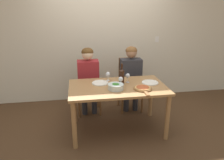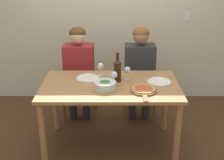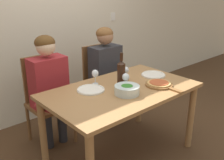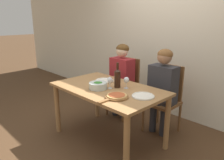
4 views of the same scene
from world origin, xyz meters
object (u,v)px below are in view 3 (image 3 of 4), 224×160
Objects in this scene: chair_left at (46,97)px; person_woman at (49,81)px; dinner_plate_left at (91,90)px; wine_glass_left at (95,74)px; dinner_plate_right at (153,75)px; broccoli_bowl at (127,90)px; chair_right at (101,81)px; wine_bottle at (121,72)px; wine_glass_right at (125,71)px; pizza_on_board at (160,84)px; person_man at (106,67)px; wine_glass_centre at (126,78)px.

person_woman is (-0.00, -0.12, 0.22)m from chair_left.
person_woman is 4.66× the size of dinner_plate_left.
chair_left is at bearing 119.66° from wine_glass_left.
wine_glass_left is at bearing 161.22° from dinner_plate_right.
broccoli_bowl reaches higher than dinner_plate_right.
chair_right is 0.93m from dinner_plate_left.
wine_bottle is 2.17× the size of wine_glass_right.
chair_right is at bearing 87.69° from pizza_on_board.
broccoli_bowl is at bearing -66.13° from person_woman.
dinner_plate_left is 0.79m from dinner_plate_right.
chair_left is 3.71× the size of dinner_plate_left.
person_man is at bearing 61.79° from broccoli_bowl.
dinner_plate_right is 0.64× the size of pizza_on_board.
wine_glass_right is at bearing -41.89° from person_woman.
person_woman reaches higher than wine_glass_left.
chair_right reaches higher than dinner_plate_left.
chair_right reaches higher than broccoli_bowl.
wine_glass_centre is (-0.15, -0.15, 0.00)m from wine_glass_right.
dinner_plate_right is at bearing -38.26° from chair_left.
pizza_on_board is 2.74× the size of wine_glass_left.
pizza_on_board is (0.59, -0.36, 0.01)m from dinner_plate_left.
chair_right is 2.39× the size of pizza_on_board.
chair_right is at bearing 46.91° from wine_glass_left.
chair_right is 3.71× the size of dinner_plate_left.
person_man is 5.31× the size of broccoli_bowl.
wine_glass_right is at bearing -2.59° from dinner_plate_left.
wine_glass_right reaches higher than dinner_plate_right.
wine_bottle is 1.41× the size of broccoli_bowl.
dinner_plate_left is 1.00× the size of dinner_plate_right.
person_woman is at bearing -90.00° from chair_left.
chair_left is at bearing 104.05° from dinner_plate_left.
wine_glass_centre is (0.45, -0.81, 0.34)m from chair_left.
dinner_plate_right is (0.59, 0.18, -0.03)m from broccoli_bowl.
dinner_plate_right is 1.76× the size of wine_glass_centre.
person_man reaches higher than chair_right.
wine_glass_left is at bearing 136.65° from wine_bottle.
person_man is at bearing 0.00° from person_woman.
chair_right reaches higher than wine_glass_right.
wine_glass_left is at bearing 156.88° from wine_glass_right.
wine_glass_right is (0.60, -0.65, 0.34)m from chair_left.
broccoli_bowl is (-0.13, -0.22, -0.09)m from wine_bottle.
wine_glass_centre is (0.15, -0.28, 0.00)m from wine_glass_left.
person_woman is 1.13m from dinner_plate_right.
chair_left is 0.83m from person_man.
chair_right is at bearing 73.66° from wine_glass_right.
wine_glass_centre is at bearing -61.21° from wine_glass_left.
broccoli_bowl is 0.37m from wine_glass_right.
chair_left is at bearing 111.15° from broccoli_bowl.
broccoli_bowl is 0.88× the size of dinner_plate_right.
broccoli_bowl is 0.35m from dinner_plate_left.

